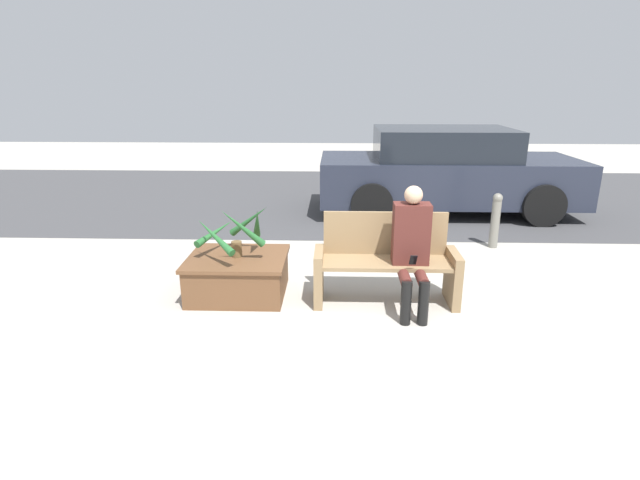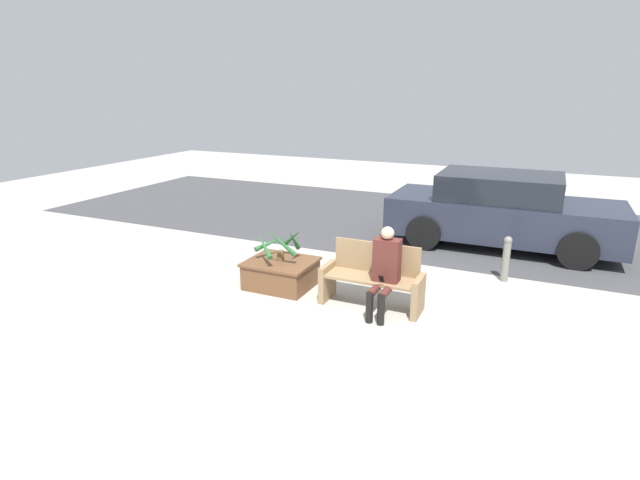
% 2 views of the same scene
% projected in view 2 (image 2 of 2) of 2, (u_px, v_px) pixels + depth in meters
% --- Properties ---
extents(ground_plane, '(30.00, 30.00, 0.00)m').
position_uv_depth(ground_plane, '(367.00, 319.00, 6.99)').
color(ground_plane, '#ADA89E').
extents(road_surface, '(20.00, 6.00, 0.01)m').
position_uv_depth(road_surface, '(445.00, 225.00, 11.82)').
color(road_surface, '#424244').
rests_on(road_surface, ground_plane).
extents(bench, '(1.50, 0.50, 0.93)m').
position_uv_depth(bench, '(373.00, 278.00, 7.33)').
color(bench, '#8C704C').
rests_on(bench, ground_plane).
extents(person_seated, '(0.37, 0.63, 1.27)m').
position_uv_depth(person_seated, '(385.00, 268.00, 7.00)').
color(person_seated, '#51231E').
rests_on(person_seated, ground_plane).
extents(planter_box, '(1.06, 0.91, 0.44)m').
position_uv_depth(planter_box, '(281.00, 272.00, 8.10)').
color(planter_box, brown).
rests_on(planter_box, ground_plane).
extents(potted_plant, '(0.80, 0.85, 0.61)m').
position_uv_depth(potted_plant, '(280.00, 243.00, 7.95)').
color(potted_plant, brown).
rests_on(potted_plant, planter_box).
extents(parked_car, '(4.46, 1.98, 1.49)m').
position_uv_depth(parked_car, '(502.00, 211.00, 10.06)').
color(parked_car, '#232838').
rests_on(parked_car, ground_plane).
extents(bollard_post, '(0.13, 0.13, 0.78)m').
position_uv_depth(bollard_post, '(506.00, 258.00, 8.27)').
color(bollard_post, slate).
rests_on(bollard_post, ground_plane).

